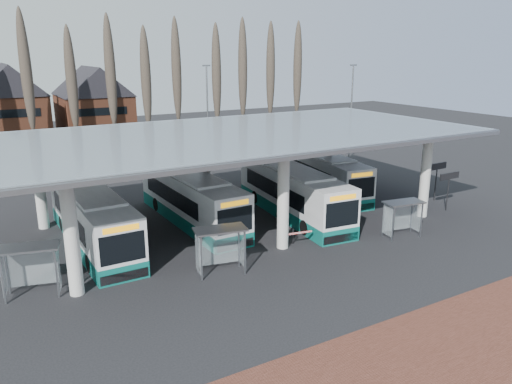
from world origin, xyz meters
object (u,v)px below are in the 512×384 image
bus_0 (93,219)px  shelter_1 (220,240)px  bus_2 (292,193)px  shelter_2 (402,211)px  shelter_0 (30,259)px  bus_1 (191,199)px  bus_3 (321,173)px

bus_0 → shelter_1: bus_0 is taller
bus_2 → shelter_2: bus_2 is taller
shelter_1 → shelter_2: size_ratio=1.10×
shelter_0 → bus_2: bearing=26.7°
shelter_2 → bus_1: bearing=147.5°
bus_1 → shelter_2: size_ratio=4.64×
shelter_0 → bus_3: bearing=32.8°
bus_3 → shelter_1: 17.68m
bus_3 → shelter_1: bearing=-136.5°
shelter_1 → bus_0: bearing=133.9°
shelter_0 → bus_1: bearing=43.8°
bus_1 → bus_3: (12.47, 1.68, -0.05)m
bus_3 → bus_0: bearing=-164.0°
bus_0 → shelter_0: size_ratio=4.16×
bus_0 → shelter_2: size_ratio=4.64×
shelter_0 → shelter_2: (21.46, -3.15, -0.16)m
bus_3 → shelter_2: (-1.96, -11.07, 0.13)m
bus_1 → shelter_0: (-10.96, -6.24, 0.23)m
bus_3 → shelter_2: bus_3 is taller
bus_1 → shelter_0: 12.61m
bus_1 → bus_3: bearing=6.3°
bus_0 → bus_1: (6.87, 0.97, -0.00)m
bus_1 → bus_2: size_ratio=0.97×
bus_1 → bus_2: bearing=-19.4°
bus_3 → shelter_0: bearing=-153.1°
bus_3 → shelter_2: bearing=-91.9°
bus_2 → shelter_0: size_ratio=4.26×
bus_2 → bus_3: size_ratio=1.04×
bus_0 → shelter_0: bearing=-128.7°
shelter_1 → shelter_2: shelter_1 is taller
bus_1 → bus_0: bearing=-173.3°
bus_2 → shelter_1: bus_2 is taller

